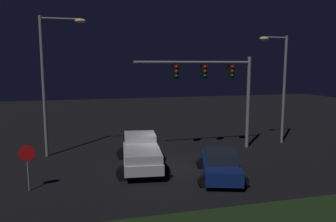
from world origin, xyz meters
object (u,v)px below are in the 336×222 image
(car_sedan, at_px, (220,164))
(stop_sign, at_px, (27,159))
(street_lamp_right, at_px, (279,77))
(pickup_truck, at_px, (141,151))
(traffic_signal_gantry, at_px, (217,80))
(street_lamp_left, at_px, (52,70))

(car_sedan, xyz_separation_m, stop_sign, (-9.52, 0.60, 0.82))
(car_sedan, height_order, stop_sign, stop_sign)
(street_lamp_right, bearing_deg, pickup_truck, -163.01)
(pickup_truck, xyz_separation_m, traffic_signal_gantry, (5.82, 2.74, 3.90))
(street_lamp_left, xyz_separation_m, street_lamp_right, (16.14, -0.48, -0.53))
(traffic_signal_gantry, xyz_separation_m, street_lamp_left, (-10.82, 1.15, 0.69))
(car_sedan, relative_size, street_lamp_right, 0.59)
(car_sedan, relative_size, traffic_signal_gantry, 0.57)
(traffic_signal_gantry, height_order, stop_sign, traffic_signal_gantry)
(pickup_truck, height_order, stop_sign, stop_sign)
(pickup_truck, height_order, car_sedan, pickup_truck)
(pickup_truck, bearing_deg, car_sedan, -120.73)
(street_lamp_right, relative_size, stop_sign, 3.61)
(traffic_signal_gantry, xyz_separation_m, street_lamp_right, (5.32, 0.67, 0.16))
(pickup_truck, height_order, street_lamp_right, street_lamp_right)
(car_sedan, xyz_separation_m, street_lamp_right, (7.39, 6.25, 4.32))
(car_sedan, bearing_deg, street_lamp_right, -31.58)
(stop_sign, bearing_deg, pickup_truck, 21.24)
(pickup_truck, distance_m, traffic_signal_gantry, 7.52)
(street_lamp_left, bearing_deg, pickup_truck, -37.80)
(street_lamp_right, distance_m, stop_sign, 18.17)
(traffic_signal_gantry, relative_size, street_lamp_left, 0.93)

